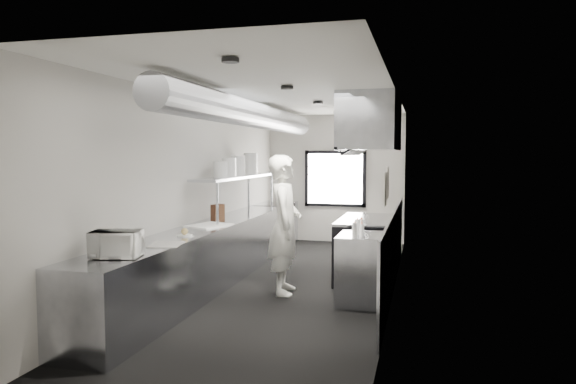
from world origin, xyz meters
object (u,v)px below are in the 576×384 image
Objects in this scene: pass_shelf at (238,178)px; microwave at (116,244)px; line_cook at (285,224)px; deli_tub_b at (119,246)px; plate_stack_d at (251,163)px; knife_block at (218,212)px; deli_tub_a at (120,244)px; squeeze_bottle_e at (361,225)px; bottle_station at (364,269)px; small_plate at (185,235)px; plate_stack_b at (229,167)px; prep_counter at (205,257)px; plate_stack_a at (221,169)px; plate_stack_c at (238,166)px; squeeze_bottle_b at (362,230)px; squeeze_bottle_c at (357,227)px; range at (366,248)px; exhaust_hood at (372,125)px; squeeze_bottle_a at (355,231)px; far_work_table at (275,224)px; cutting_board at (209,225)px.

microwave is (0.09, -3.83, -0.50)m from pass_shelf.
deli_tub_b is (-1.30, -2.05, -0.02)m from line_cook.
knife_block is at bearing -91.36° from plate_stack_d.
squeeze_bottle_e is (2.38, 2.08, 0.03)m from deli_tub_a.
squeeze_bottle_e reaches higher than bottle_station.
bottle_station is 2.34m from small_plate.
plate_stack_b is 0.78× the size of plate_stack_d.
prep_counter is 1.46m from plate_stack_a.
microwave is 3.99m from plate_stack_c.
plate_stack_d is 2.41× the size of squeeze_bottle_b.
deli_tub_a is 0.77× the size of squeeze_bottle_c.
pass_shelf is 0.76m from plate_stack_a.
small_plate is at bearing -166.20° from squeeze_bottle_b.
plate_stack_b is 1.25m from plate_stack_d.
deli_tub_b is 3.19m from squeeze_bottle_e.
microwave is 3.16m from plate_stack_a.
deli_tub_b reaches higher than range.
exhaust_hood is 13.57× the size of squeeze_bottle_b.
squeeze_bottle_a is (1.04, -0.57, 0.03)m from line_cook.
small_plate is at bearing -153.58° from squeeze_bottle_e.
plate_stack_a is at bearing 157.89° from bottle_station.
plate_stack_a reaches higher than knife_block.
plate_stack_c is 2.82m from squeeze_bottle_e.
deli_tub_b is 1.14m from small_plate.
small_plate is at bearing -88.61° from far_work_table.
far_work_table is 0.62× the size of line_cook.
plate_stack_d is at bearing 154.00° from range.
squeeze_bottle_b is at bearing 26.99° from microwave.
line_cook is 1.18m from squeeze_bottle_b.
line_cook reaches higher than bottle_station.
bottle_station is at bearing -85.43° from range.
squeeze_bottle_b is (0.07, 0.17, -0.02)m from squeeze_bottle_a.
small_plate is at bearing -82.96° from prep_counter.
squeeze_bottle_b reaches higher than deli_tub_a.
plate_stack_c is (-0.18, 2.50, 0.83)m from small_plate.
squeeze_bottle_e reaches higher than cutting_board.
plate_stack_b is at bearing 148.40° from squeeze_bottle_b.
knife_block is (-0.15, 0.73, 0.11)m from cutting_board.
plate_stack_d reaches higher than cutting_board.
knife_block reaches higher than squeeze_bottle_a.
squeeze_bottle_c is (-0.07, 0.12, 0.02)m from squeeze_bottle_b.
plate_stack_b is 1.58× the size of squeeze_bottle_a.
microwave is 3.46m from plate_stack_b.
plate_stack_c is at bearing -91.90° from far_work_table.
exhaust_hood is at bearing 91.53° from squeeze_bottle_b.
deli_tub_a is at bearing -104.60° from small_plate.
pass_shelf is at bearing 138.06° from squeeze_bottle_a.
plate_stack_c is 1.78× the size of squeeze_bottle_a.
deli_tub_b is 0.83× the size of squeeze_bottle_e.
deli_tub_a is at bearing -147.35° from squeeze_bottle_b.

